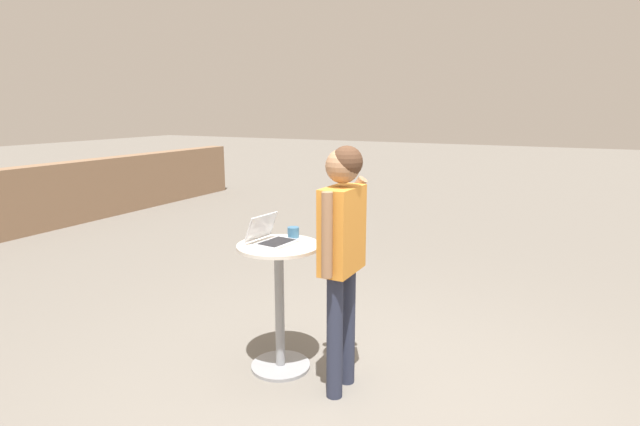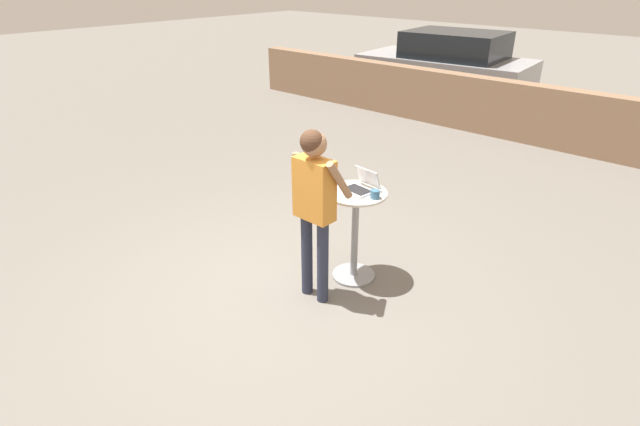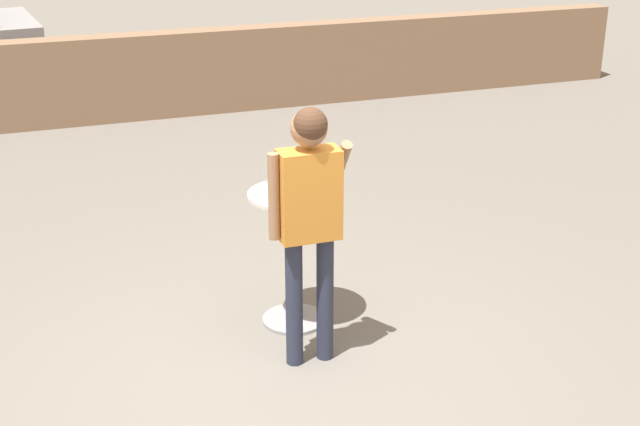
% 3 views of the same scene
% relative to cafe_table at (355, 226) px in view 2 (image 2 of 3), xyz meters
% --- Properties ---
extents(ground_plane, '(50.00, 50.00, 0.00)m').
position_rel_cafe_table_xyz_m(ground_plane, '(-0.32, -0.75, -0.59)').
color(ground_plane, slate).
extents(pavement_kerb, '(13.80, 0.35, 1.05)m').
position_rel_cafe_table_xyz_m(pavement_kerb, '(-0.32, 5.68, -0.07)').
color(pavement_kerb, '#84664C').
rests_on(pavement_kerb, ground_plane).
extents(cafe_table, '(0.61, 0.61, 0.97)m').
position_rel_cafe_table_xyz_m(cafe_table, '(0.00, 0.00, 0.00)').
color(cafe_table, gray).
rests_on(cafe_table, ground_plane).
extents(laptop, '(0.32, 0.32, 0.21)m').
position_rel_cafe_table_xyz_m(laptop, '(0.01, 0.07, 0.43)').
color(laptop, '#B7BABF').
rests_on(laptop, cafe_table).
extents(coffee_mug, '(0.12, 0.09, 0.08)m').
position_rel_cafe_table_xyz_m(coffee_mug, '(0.22, 0.00, 0.42)').
color(coffee_mug, '#336084').
rests_on(coffee_mug, cafe_table).
extents(standing_person, '(0.52, 0.37, 1.71)m').
position_rel_cafe_table_xyz_m(standing_person, '(-0.07, -0.53, 0.49)').
color(standing_person, '#282D42').
rests_on(standing_person, ground_plane).
extents(parked_car_near_street, '(4.09, 2.28, 1.60)m').
position_rel_cafe_table_xyz_m(parked_car_near_street, '(-3.16, 7.49, 0.22)').
color(parked_car_near_street, '#9E9EA3').
rests_on(parked_car_near_street, ground_plane).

